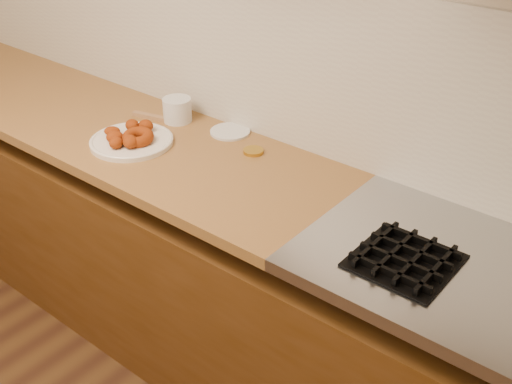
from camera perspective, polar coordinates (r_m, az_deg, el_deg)
wall_back at (r=2.28m, az=0.66°, el=15.63°), size 4.00×0.02×2.70m
base_cabinet at (r=2.51m, az=-3.91°, el=-7.70°), size 3.60×0.60×0.77m
butcher_block at (r=2.68m, az=-14.68°, el=6.36°), size 2.30×0.62×0.04m
backsplash at (r=2.31m, az=0.45°, el=11.98°), size 3.60×0.02×0.60m
donut_plate at (r=2.39m, az=-11.00°, el=4.44°), size 0.30×0.30×0.02m
ring_donut at (r=2.35m, az=-10.47°, el=4.83°), size 0.16×0.16×0.05m
fried_dough_chunks at (r=2.38m, az=-11.49°, el=5.08°), size 0.21×0.22×0.05m
plastic_tub at (r=2.52m, az=-7.01°, el=7.26°), size 0.12×0.12×0.09m
tub_lid at (r=2.43m, az=-2.32°, el=5.38°), size 0.17×0.17×0.01m
brass_jar_lid at (r=2.28m, az=-0.24°, el=3.65°), size 0.08×0.08×0.01m
wooden_utensil at (r=2.57m, az=-9.01°, el=6.57°), size 0.20×0.07×0.02m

